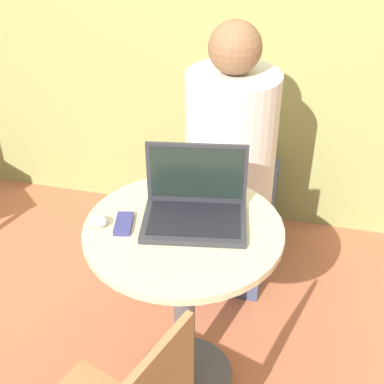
# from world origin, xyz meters

# --- Properties ---
(ground_plane) EXTENTS (12.00, 12.00, 0.00)m
(ground_plane) POSITION_xyz_m (0.00, 0.00, 0.00)
(ground_plane) COLOR #B26042
(round_table) EXTENTS (0.63, 0.63, 0.73)m
(round_table) POSITION_xyz_m (0.00, 0.00, 0.52)
(round_table) COLOR #4C4C51
(round_table) RESTS_ON ground_plane
(laptop) EXTENTS (0.35, 0.28, 0.23)m
(laptop) POSITION_xyz_m (0.02, 0.06, 0.77)
(laptop) COLOR #2D2D33
(laptop) RESTS_ON round_table
(cell_phone) EXTENTS (0.07, 0.12, 0.02)m
(cell_phone) POSITION_xyz_m (-0.18, -0.04, 0.73)
(cell_phone) COLOR navy
(cell_phone) RESTS_ON round_table
(computer_mouse) EXTENTS (0.06, 0.05, 0.03)m
(computer_mouse) POSITION_xyz_m (-0.26, -0.05, 0.74)
(computer_mouse) COLOR #B2B2B7
(computer_mouse) RESTS_ON round_table
(person_seated) EXTENTS (0.37, 0.57, 1.20)m
(person_seated) POSITION_xyz_m (0.04, 0.66, 0.50)
(person_seated) COLOR #3D4766
(person_seated) RESTS_ON ground_plane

